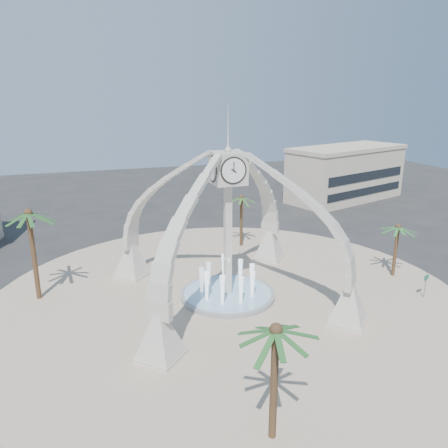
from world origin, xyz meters
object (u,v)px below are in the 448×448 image
object	(u,v)px
fountain	(228,294)
palm_north	(242,198)
palm_west	(28,214)
palm_east	(398,227)
street_sign	(426,281)
clock_tower	(228,224)
palm_south	(276,332)

from	to	relation	value
fountain	palm_north	xyz separation A→B (m)	(5.72, 11.80, 5.31)
palm_west	palm_north	xyz separation A→B (m)	(20.89, 7.01, -1.77)
palm_east	street_sign	world-z (taller)	palm_east
clock_tower	palm_south	bearing A→B (deg)	-101.14
clock_tower	palm_east	bearing A→B (deg)	-2.68
palm_east	palm_north	distance (m)	16.48
fountain	street_sign	world-z (taller)	fountain
clock_tower	palm_east	size ratio (longest dim) A/B	3.25
palm_east	palm_north	size ratio (longest dim) A/B	0.87
palm_north	palm_south	xyz separation A→B (m)	(-8.80, -27.47, 0.39)
palm_north	street_sign	distance (m)	20.37
clock_tower	fountain	distance (m)	6.20
palm_east	palm_west	bearing A→B (deg)	170.01
clock_tower	palm_east	world-z (taller)	clock_tower
clock_tower	palm_north	xyz separation A→B (m)	(5.72, 11.80, -0.89)
clock_tower	palm_south	size ratio (longest dim) A/B	2.62
clock_tower	palm_west	bearing A→B (deg)	162.49
street_sign	palm_west	bearing A→B (deg)	142.24
palm_north	fountain	bearing A→B (deg)	-115.85
clock_tower	palm_north	bearing A→B (deg)	64.15
fountain	palm_north	world-z (taller)	palm_north
clock_tower	palm_west	world-z (taller)	clock_tower
palm_east	palm_south	bearing A→B (deg)	-142.51
palm_west	palm_north	world-z (taller)	palm_west
palm_east	palm_south	size ratio (longest dim) A/B	0.81
palm_north	palm_west	bearing A→B (deg)	-161.45
clock_tower	palm_north	size ratio (longest dim) A/B	2.82
fountain	palm_east	xyz separation A→B (m)	(16.35, -0.77, 4.52)
clock_tower	palm_south	xyz separation A→B (m)	(-3.09, -15.68, -0.50)
clock_tower	palm_north	world-z (taller)	clock_tower
palm_west	palm_east	bearing A→B (deg)	-9.99
fountain	palm_west	bearing A→B (deg)	162.49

